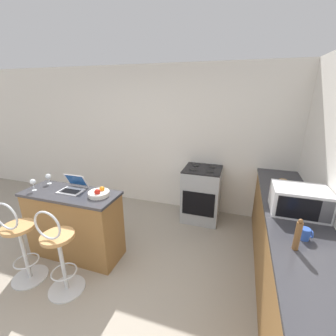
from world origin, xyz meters
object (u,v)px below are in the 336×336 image
object	(u,v)px
bar_stool_far	(59,254)
storage_jar	(282,185)
wine_glass_tall	(48,177)
wine_glass_short	(33,182)
laptop	(73,186)
stove_range	(201,194)
microwave	(299,200)
mug_blue	(305,234)
fruit_bowl	(99,193)
bar_stool_near	(21,243)
pepper_mill	(298,235)

from	to	relation	value
bar_stool_far	storage_jar	xyz separation A→B (m)	(2.29, 1.44, 0.51)
wine_glass_tall	wine_glass_short	distance (m)	0.24
laptop	stove_range	world-z (taller)	laptop
laptop	microwave	bearing A→B (deg)	5.53
microwave	stove_range	size ratio (longest dim) A/B	0.57
wine_glass_short	wine_glass_tall	bearing A→B (deg)	88.45
laptop	mug_blue	bearing A→B (deg)	-5.10
microwave	wine_glass_short	bearing A→B (deg)	-172.19
fruit_bowl	storage_jar	bearing A→B (deg)	21.32
bar_stool_near	microwave	bearing A→B (deg)	17.25
wine_glass_short	pepper_mill	bearing A→B (deg)	-4.45
microwave	wine_glass_tall	xyz separation A→B (m)	(-3.12, -0.19, -0.04)
wine_glass_short	fruit_bowl	bearing A→B (deg)	7.69
bar_stool_far	stove_range	xyz separation A→B (m)	(1.18, 2.02, -0.04)
microwave	pepper_mill	world-z (taller)	same
mug_blue	bar_stool_far	bearing A→B (deg)	-169.89
bar_stool_far	microwave	size ratio (longest dim) A/B	1.98
fruit_bowl	wine_glass_tall	world-z (taller)	wine_glass_tall
wine_glass_tall	microwave	bearing A→B (deg)	3.43
stove_range	wine_glass_tall	size ratio (longest dim) A/B	6.55
microwave	bar_stool_far	bearing A→B (deg)	-159.08
microwave	storage_jar	bearing A→B (deg)	98.49
laptop	wine_glass_short	size ratio (longest dim) A/B	1.94
fruit_bowl	storage_jar	xyz separation A→B (m)	(2.15, 0.84, 0.05)
stove_range	wine_glass_tall	bearing A→B (deg)	-146.01
wine_glass_tall	mug_blue	size ratio (longest dim) A/B	1.39
bar_stool_near	wine_glass_tall	world-z (taller)	wine_glass_tall
bar_stool_far	mug_blue	size ratio (longest dim) A/B	10.26
microwave	pepper_mill	size ratio (longest dim) A/B	1.93
bar_stool_far	microwave	distance (m)	2.60
microwave	mug_blue	size ratio (longest dim) A/B	5.18
bar_stool_far	pepper_mill	distance (m)	2.31
fruit_bowl	wine_glass_short	world-z (taller)	wine_glass_short
fruit_bowl	pepper_mill	bearing A→B (deg)	-9.57
microwave	mug_blue	xyz separation A→B (m)	(-0.04, -0.49, -0.09)
wine_glass_short	stove_range	bearing A→B (deg)	38.56
laptop	storage_jar	bearing A→B (deg)	17.04
bar_stool_near	microwave	size ratio (longest dim) A/B	1.98
laptop	fruit_bowl	xyz separation A→B (m)	(0.42, -0.05, -0.01)
bar_stool_far	mug_blue	bearing A→B (deg)	10.11
wine_glass_short	storage_jar	size ratio (longest dim) A/B	0.97
bar_stool_far	pepper_mill	world-z (taller)	pepper_mill
wine_glass_tall	bar_stool_near	bearing A→B (deg)	-74.39
laptop	fruit_bowl	world-z (taller)	laptop
bar_stool_far	wine_glass_short	world-z (taller)	wine_glass_short
wine_glass_tall	storage_jar	size ratio (longest dim) A/B	0.90
stove_range	fruit_bowl	distance (m)	1.83
bar_stool_near	wine_glass_short	size ratio (longest dim) A/B	6.80
microwave	mug_blue	world-z (taller)	microwave
laptop	stove_range	size ratio (longest dim) A/B	0.32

